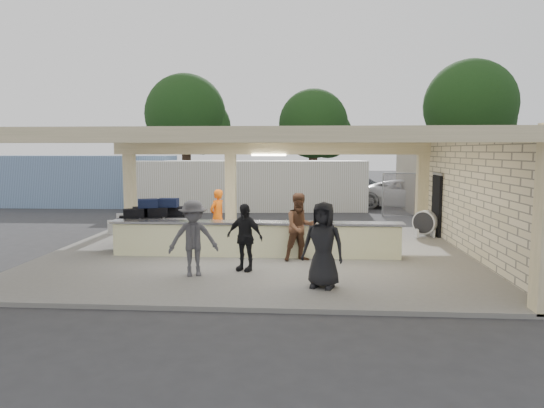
# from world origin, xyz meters

# --- Properties ---
(ground) EXTENTS (120.00, 120.00, 0.00)m
(ground) POSITION_xyz_m (0.00, 0.00, 0.00)
(ground) COLOR #2C2C2F
(ground) RESTS_ON ground
(pavilion) EXTENTS (12.01, 10.00, 3.55)m
(pavilion) POSITION_xyz_m (0.21, 0.66, 1.35)
(pavilion) COLOR slate
(pavilion) RESTS_ON ground
(baggage_counter) EXTENTS (8.20, 0.58, 0.98)m
(baggage_counter) POSITION_xyz_m (0.00, -0.50, 0.59)
(baggage_counter) COLOR beige
(baggage_counter) RESTS_ON pavilion
(luggage_cart) EXTENTS (2.82, 2.08, 1.48)m
(luggage_cart) POSITION_xyz_m (-3.24, 0.60, 0.90)
(luggage_cart) COLOR silver
(luggage_cart) RESTS_ON pavilion
(drum_fan) EXTENTS (0.81, 0.71, 0.90)m
(drum_fan) POSITION_xyz_m (5.50, 2.96, 0.58)
(drum_fan) COLOR silver
(drum_fan) RESTS_ON pavilion
(baggage_handler) EXTENTS (0.61, 0.71, 1.71)m
(baggage_handler) POSITION_xyz_m (-1.45, 1.53, 0.96)
(baggage_handler) COLOR #F6600C
(baggage_handler) RESTS_ON pavilion
(passenger_a) EXTENTS (0.97, 0.67, 1.83)m
(passenger_a) POSITION_xyz_m (1.26, -1.00, 1.01)
(passenger_a) COLOR brown
(passenger_a) RESTS_ON pavilion
(passenger_b) EXTENTS (1.04, 0.70, 1.67)m
(passenger_b) POSITION_xyz_m (-0.10, -2.15, 0.93)
(passenger_b) COLOR black
(passenger_b) RESTS_ON pavilion
(passenger_c) EXTENTS (1.23, 0.74, 1.80)m
(passenger_c) POSITION_xyz_m (-1.24, -2.74, 1.00)
(passenger_c) COLOR #444348
(passenger_c) RESTS_ON pavilion
(passenger_d) EXTENTS (0.98, 0.64, 1.87)m
(passenger_d) POSITION_xyz_m (1.78, -3.50, 1.03)
(passenger_d) COLOR black
(passenger_d) RESTS_ON pavilion
(car_white_a) EXTENTS (5.82, 4.01, 1.52)m
(car_white_a) POSITION_xyz_m (6.96, 12.21, 0.76)
(car_white_a) COLOR silver
(car_white_a) RESTS_ON ground
(car_white_b) EXTENTS (4.62, 3.02, 1.37)m
(car_white_b) POSITION_xyz_m (12.23, 13.27, 0.68)
(car_white_b) COLOR silver
(car_white_b) RESTS_ON ground
(car_dark) EXTENTS (4.78, 3.36, 1.51)m
(car_dark) POSITION_xyz_m (4.56, 15.52, 0.75)
(car_dark) COLOR black
(car_dark) RESTS_ON ground
(container_white) EXTENTS (11.82, 3.30, 2.53)m
(container_white) POSITION_xyz_m (-1.42, 10.80, 1.26)
(container_white) COLOR silver
(container_white) RESTS_ON ground
(container_blue) EXTENTS (10.67, 2.68, 2.77)m
(container_blue) POSITION_xyz_m (-11.18, 11.93, 1.38)
(container_blue) COLOR #7799BF
(container_blue) RESTS_ON ground
(fence) EXTENTS (12.06, 0.06, 2.03)m
(fence) POSITION_xyz_m (11.00, 9.00, 1.05)
(fence) COLOR gray
(fence) RESTS_ON ground
(tree_left) EXTENTS (6.60, 6.30, 9.00)m
(tree_left) POSITION_xyz_m (-7.68, 24.16, 5.59)
(tree_left) COLOR #382619
(tree_left) RESTS_ON ground
(tree_mid) EXTENTS (6.00, 5.60, 8.00)m
(tree_mid) POSITION_xyz_m (2.32, 26.16, 4.96)
(tree_mid) COLOR #382619
(tree_mid) RESTS_ON ground
(tree_right) EXTENTS (7.20, 7.00, 10.00)m
(tree_right) POSITION_xyz_m (14.32, 25.16, 6.21)
(tree_right) COLOR #382619
(tree_right) RESTS_ON ground
(adjacent_building) EXTENTS (6.00, 8.00, 3.20)m
(adjacent_building) POSITION_xyz_m (9.50, 10.00, 1.60)
(adjacent_building) COLOR #AFA38B
(adjacent_building) RESTS_ON ground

